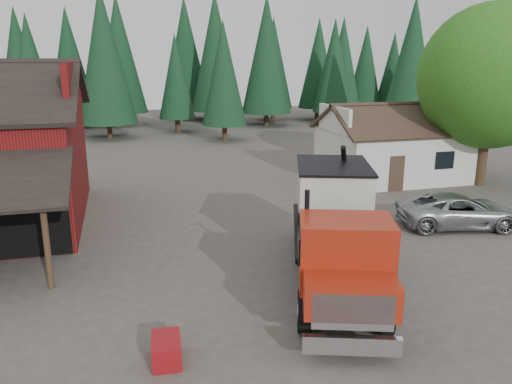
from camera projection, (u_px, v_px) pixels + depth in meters
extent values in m
plane|color=#4B433B|center=(235.00, 296.00, 15.59)|extent=(120.00, 120.00, 0.00)
cube|color=maroon|center=(73.00, 86.00, 22.07)|extent=(0.25, 7.00, 2.00)
cylinder|color=#382619|center=(47.00, 247.00, 15.75)|extent=(0.20, 0.20, 2.80)
cube|color=silver|center=(393.00, 154.00, 30.64)|extent=(8.00, 6.00, 3.00)
cube|color=#38281E|center=(409.00, 120.00, 28.66)|extent=(8.60, 3.42, 1.80)
cube|color=#38281E|center=(383.00, 114.00, 31.45)|extent=(8.60, 3.42, 1.80)
cube|color=silver|center=(334.00, 119.00, 29.03)|extent=(0.20, 4.20, 1.50)
cube|color=silver|center=(453.00, 115.00, 31.08)|extent=(0.20, 4.20, 1.50)
cube|color=#38281E|center=(397.00, 174.00, 27.57)|extent=(0.90, 0.06, 2.00)
cube|color=black|center=(445.00, 160.00, 28.19)|extent=(1.20, 0.06, 1.00)
cylinder|color=#382619|center=(482.00, 158.00, 28.84)|extent=(0.60, 0.60, 3.20)
sphere|color=#206116|center=(492.00, 76.00, 27.65)|extent=(8.00, 8.00, 8.00)
sphere|color=#206116|center=(461.00, 98.00, 28.40)|extent=(4.40, 4.40, 4.40)
cylinder|color=#382619|center=(225.00, 132.00, 44.86)|extent=(0.44, 0.44, 1.60)
cone|color=#10321B|center=(224.00, 73.00, 43.53)|extent=(3.96, 3.96, 9.00)
cylinder|color=#382619|center=(406.00, 131.00, 45.23)|extent=(0.44, 0.44, 1.60)
cone|color=#10321B|center=(412.00, 62.00, 43.65)|extent=(4.84, 4.84, 11.00)
cylinder|color=#382619|center=(110.00, 130.00, 46.02)|extent=(0.44, 0.44, 1.60)
cone|color=#10321B|center=(104.00, 56.00, 44.31)|extent=(5.28, 5.28, 12.00)
cylinder|color=black|center=(304.00, 311.00, 13.47)|extent=(0.71, 1.18, 1.13)
cylinder|color=black|center=(385.00, 314.00, 13.34)|extent=(0.71, 1.18, 1.13)
cylinder|color=black|center=(300.00, 245.00, 18.22)|extent=(0.71, 1.18, 1.13)
cylinder|color=black|center=(360.00, 247.00, 18.09)|extent=(0.71, 1.18, 1.13)
cylinder|color=black|center=(299.00, 232.00, 19.60)|extent=(0.71, 1.18, 1.13)
cylinder|color=black|center=(355.00, 233.00, 19.47)|extent=(0.71, 1.18, 1.13)
cube|color=black|center=(334.00, 252.00, 16.47)|extent=(3.93, 8.71, 0.41)
cube|color=silver|center=(352.00, 345.00, 11.88)|extent=(2.29, 0.94, 0.46)
cube|color=silver|center=(353.00, 312.00, 11.76)|extent=(1.88, 0.73, 0.92)
cube|color=#9B2310|center=(350.00, 294.00, 12.32)|extent=(2.62, 2.01, 0.87)
cube|color=#9B2310|center=(345.00, 253.00, 13.45)|extent=(2.89, 2.45, 1.90)
cube|color=black|center=(349.00, 253.00, 12.58)|extent=(2.06, 0.78, 0.92)
cylinder|color=black|center=(307.00, 221.00, 14.26)|extent=(0.18, 0.18, 1.85)
cube|color=black|center=(341.00, 241.00, 14.46)|extent=(2.42, 0.93, 1.64)
cube|color=black|center=(331.00, 230.00, 17.78)|extent=(4.41, 6.48, 0.16)
cube|color=silver|center=(333.00, 189.00, 17.38)|extent=(3.33, 3.97, 1.64)
cone|color=silver|center=(332.00, 217.00, 17.65)|extent=(2.87, 2.87, 0.72)
cube|color=black|center=(334.00, 165.00, 17.17)|extent=(3.46, 4.10, 0.08)
cylinder|color=black|center=(346.00, 182.00, 18.76)|extent=(1.42, 1.99, 3.13)
cube|color=#9B2310|center=(311.00, 203.00, 20.11)|extent=(0.85, 0.98, 0.46)
cylinder|color=silver|center=(382.00, 285.00, 14.35)|extent=(0.88, 1.16, 0.57)
imported|color=#A3A6AB|center=(459.00, 211.00, 21.79)|extent=(5.65, 3.57, 1.45)
cube|color=maroon|center=(166.00, 350.00, 12.15)|extent=(0.78, 1.15, 0.60)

